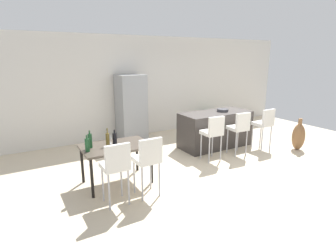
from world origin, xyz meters
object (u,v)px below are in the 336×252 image
(wine_bottle_left, at_px, (108,139))
(fruit_bowl, at_px, (223,110))
(dining_chair_far, at_px, (148,158))
(kitchen_island, at_px, (215,129))
(bar_chair_middle, at_px, (240,127))
(dining_table, at_px, (116,149))
(bar_chair_right, at_px, (265,122))
(floor_vase, at_px, (298,136))
(wine_glass_right, at_px, (110,137))
(wine_bottle_inner, at_px, (90,141))
(bar_chair_left, at_px, (213,131))
(refrigerator, at_px, (131,108))
(dining_chair_near, at_px, (116,164))
(wine_bottle_middle, at_px, (115,139))
(potted_plant, at_px, (211,117))
(wine_bottle_far, at_px, (87,145))

(wine_bottle_left, relative_size, fruit_bowl, 1.12)
(dining_chair_far, height_order, wine_bottle_left, wine_bottle_left)
(kitchen_island, height_order, bar_chair_middle, bar_chair_middle)
(dining_table, height_order, wine_bottle_left, wine_bottle_left)
(bar_chair_right, xyz_separation_m, floor_vase, (0.73, -0.49, -0.35))
(wine_glass_right, bearing_deg, wine_bottle_inner, -170.66)
(kitchen_island, xyz_separation_m, bar_chair_left, (-0.73, -0.79, 0.24))
(bar_chair_left, height_order, fruit_bowl, bar_chair_left)
(fruit_bowl, bearing_deg, refrigerator, 138.16)
(dining_chair_near, relative_size, dining_chair_far, 1.00)
(wine_bottle_middle, distance_m, potted_plant, 4.82)
(dining_chair_far, height_order, wine_bottle_far, dining_chair_far)
(bar_chair_left, distance_m, potted_plant, 3.13)
(fruit_bowl, bearing_deg, dining_chair_far, -152.85)
(wine_glass_right, xyz_separation_m, refrigerator, (1.38, 2.25, 0.06))
(floor_vase, bearing_deg, bar_chair_right, 146.04)
(dining_chair_near, height_order, potted_plant, dining_chair_near)
(wine_bottle_middle, bearing_deg, dining_chair_far, -71.86)
(kitchen_island, relative_size, wine_bottle_middle, 6.83)
(refrigerator, bearing_deg, bar_chair_right, -43.23)
(dining_chair_far, relative_size, wine_bottle_inner, 3.30)
(bar_chair_middle, distance_m, wine_bottle_middle, 3.06)
(dining_table, bearing_deg, bar_chair_right, -0.45)
(wine_glass_right, height_order, refrigerator, refrigerator)
(bar_chair_right, relative_size, wine_bottle_far, 3.60)
(kitchen_island, xyz_separation_m, refrigerator, (-1.67, 1.65, 0.46))
(wine_glass_right, bearing_deg, bar_chair_left, -4.89)
(bar_chair_left, bearing_deg, refrigerator, 110.90)
(bar_chair_left, xyz_separation_m, fruit_bowl, (0.94, 0.77, 0.26))
(bar_chair_left, relative_size, wine_bottle_middle, 3.79)
(bar_chair_right, height_order, wine_bottle_middle, bar_chair_right)
(wine_glass_right, xyz_separation_m, fruit_bowl, (3.25, 0.57, 0.09))
(bar_chair_left, distance_m, dining_table, 2.26)
(dining_chair_near, height_order, wine_glass_right, dining_chair_near)
(wine_bottle_left, height_order, refrigerator, refrigerator)
(bar_chair_middle, relative_size, dining_table, 0.85)
(bar_chair_left, bearing_deg, bar_chair_right, -0.00)
(dining_chair_near, distance_m, refrigerator, 3.56)
(wine_bottle_middle, bearing_deg, wine_bottle_far, -164.85)
(wine_bottle_middle, xyz_separation_m, wine_bottle_far, (-0.54, -0.15, 0.01))
(potted_plant, bearing_deg, wine_glass_right, -152.21)
(kitchen_island, relative_size, bar_chair_middle, 1.80)
(dining_table, relative_size, wine_bottle_far, 4.23)
(wine_bottle_middle, bearing_deg, floor_vase, -7.26)
(dining_table, relative_size, fruit_bowl, 4.22)
(dining_chair_far, bearing_deg, wine_bottle_middle, 108.14)
(bar_chair_left, relative_size, wine_glass_right, 6.03)
(kitchen_island, distance_m, bar_chair_middle, 0.83)
(bar_chair_left, xyz_separation_m, wine_bottle_left, (-2.39, 0.09, 0.17))
(dining_table, relative_size, wine_glass_right, 7.10)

